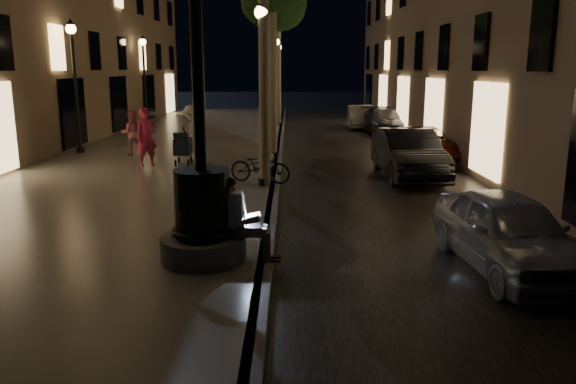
{
  "coord_description": "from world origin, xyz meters",
  "views": [
    {
      "loc": [
        0.4,
        -6.75,
        3.27
      ],
      "look_at": [
        0.38,
        3.0,
        1.12
      ],
      "focal_mm": 35.0,
      "sensor_mm": 36.0,
      "label": 1
    }
  ],
  "objects_px": {
    "lamp_left_b": "(74,69)",
    "car_fifth": "(360,117)",
    "pedestrian_pink": "(132,133)",
    "bicycle": "(260,166)",
    "lamp_curb_b": "(272,69)",
    "lamp_curb_a": "(262,70)",
    "lamp_curb_d": "(279,69)",
    "car_third": "(423,144)",
    "pedestrian_white": "(194,133)",
    "car_second": "(408,154)",
    "car_rear": "(383,121)",
    "pedestrian_red": "(147,137)",
    "seated_man_laptop": "(241,217)",
    "tree_third": "(274,4)",
    "lamp_curb_c": "(276,69)",
    "stroller": "(183,147)",
    "car_front": "(508,232)",
    "lamp_left_c": "(144,69)",
    "tree_far": "(278,11)",
    "fountain_lamppost": "(202,200)"
  },
  "relations": [
    {
      "from": "lamp_curb_c",
      "to": "car_rear",
      "type": "height_order",
      "value": "lamp_curb_c"
    },
    {
      "from": "pedestrian_pink",
      "to": "bicycle",
      "type": "relative_size",
      "value": 0.92
    },
    {
      "from": "lamp_curb_c",
      "to": "pedestrian_white",
      "type": "relative_size",
      "value": 2.53
    },
    {
      "from": "car_second",
      "to": "pedestrian_white",
      "type": "relative_size",
      "value": 2.34
    },
    {
      "from": "lamp_left_c",
      "to": "stroller",
      "type": "relative_size",
      "value": 3.99
    },
    {
      "from": "car_third",
      "to": "seated_man_laptop",
      "type": "bearing_deg",
      "value": -117.4
    },
    {
      "from": "lamp_left_c",
      "to": "tree_third",
      "type": "bearing_deg",
      "value": -29.4
    },
    {
      "from": "lamp_curb_a",
      "to": "pedestrian_red",
      "type": "bearing_deg",
      "value": 141.31
    },
    {
      "from": "lamp_curb_d",
      "to": "lamp_left_c",
      "type": "height_order",
      "value": "same"
    },
    {
      "from": "car_third",
      "to": "pedestrian_white",
      "type": "bearing_deg",
      "value": -171.9
    },
    {
      "from": "tree_far",
      "to": "stroller",
      "type": "distance_m",
      "value": 16.04
    },
    {
      "from": "lamp_curb_c",
      "to": "car_third",
      "type": "distance_m",
      "value": 12.3
    },
    {
      "from": "fountain_lamppost",
      "to": "pedestrian_red",
      "type": "relative_size",
      "value": 2.79
    },
    {
      "from": "car_front",
      "to": "lamp_left_b",
      "type": "bearing_deg",
      "value": 129.33
    },
    {
      "from": "seated_man_laptop",
      "to": "lamp_left_c",
      "type": "height_order",
      "value": "lamp_left_c"
    },
    {
      "from": "lamp_curb_b",
      "to": "bicycle",
      "type": "xyz_separation_m",
      "value": [
        -0.1,
        -7.65,
        -2.58
      ]
    },
    {
      "from": "lamp_left_b",
      "to": "car_rear",
      "type": "xyz_separation_m",
      "value": [
        12.6,
        7.96,
        -2.59
      ]
    },
    {
      "from": "stroller",
      "to": "car_second",
      "type": "height_order",
      "value": "car_second"
    },
    {
      "from": "car_fifth",
      "to": "pedestrian_pink",
      "type": "bearing_deg",
      "value": -127.29
    },
    {
      "from": "bicycle",
      "to": "seated_man_laptop",
      "type": "bearing_deg",
      "value": -161.05
    },
    {
      "from": "car_front",
      "to": "lamp_curb_c",
      "type": "bearing_deg",
      "value": 96.66
    },
    {
      "from": "stroller",
      "to": "pedestrian_pink",
      "type": "relative_size",
      "value": 0.75
    },
    {
      "from": "lamp_curb_d",
      "to": "stroller",
      "type": "relative_size",
      "value": 3.99
    },
    {
      "from": "tree_third",
      "to": "lamp_left_b",
      "type": "xyz_separation_m",
      "value": [
        -7.1,
        -6.0,
        -2.9
      ]
    },
    {
      "from": "seated_man_laptop",
      "to": "car_third",
      "type": "xyz_separation_m",
      "value": [
        5.59,
        11.32,
        -0.31
      ]
    },
    {
      "from": "lamp_curb_b",
      "to": "car_fifth",
      "type": "height_order",
      "value": "lamp_curb_b"
    },
    {
      "from": "tree_third",
      "to": "car_third",
      "type": "distance_m",
      "value": 10.27
    },
    {
      "from": "car_second",
      "to": "car_fifth",
      "type": "bearing_deg",
      "value": 87.2
    },
    {
      "from": "seated_man_laptop",
      "to": "lamp_curb_c",
      "type": "xyz_separation_m",
      "value": [
        0.09,
        22.0,
        2.31
      ]
    },
    {
      "from": "lamp_left_b",
      "to": "car_fifth",
      "type": "bearing_deg",
      "value": 42.32
    },
    {
      "from": "seated_man_laptop",
      "to": "car_third",
      "type": "distance_m",
      "value": 12.63
    },
    {
      "from": "tree_far",
      "to": "lamp_curb_c",
      "type": "distance_m",
      "value": 3.77
    },
    {
      "from": "car_fifth",
      "to": "pedestrian_white",
      "type": "height_order",
      "value": "pedestrian_white"
    },
    {
      "from": "lamp_curb_a",
      "to": "lamp_curb_d",
      "type": "xyz_separation_m",
      "value": [
        0.0,
        24.0,
        0.0
      ]
    },
    {
      "from": "tree_far",
      "to": "car_second",
      "type": "relative_size",
      "value": 1.68
    },
    {
      "from": "car_second",
      "to": "car_rear",
      "type": "bearing_deg",
      "value": 82.89
    },
    {
      "from": "lamp_curb_d",
      "to": "car_third",
      "type": "distance_m",
      "value": 19.65
    },
    {
      "from": "fountain_lamppost",
      "to": "tree_third",
      "type": "distance_m",
      "value": 18.68
    },
    {
      "from": "stroller",
      "to": "car_front",
      "type": "height_order",
      "value": "stroller"
    },
    {
      "from": "pedestrian_red",
      "to": "car_second",
      "type": "bearing_deg",
      "value": -39.66
    },
    {
      "from": "fountain_lamppost",
      "to": "lamp_curb_b",
      "type": "xyz_separation_m",
      "value": [
        0.7,
        14.0,
        2.02
      ]
    },
    {
      "from": "pedestrian_white",
      "to": "car_third",
      "type": "bearing_deg",
      "value": 134.02
    },
    {
      "from": "lamp_curb_c",
      "to": "pedestrian_white",
      "type": "distance_m",
      "value": 12.42
    },
    {
      "from": "tree_far",
      "to": "pedestrian_pink",
      "type": "distance_m",
      "value": 14.59
    },
    {
      "from": "tree_third",
      "to": "bicycle",
      "type": "bearing_deg",
      "value": -90.49
    },
    {
      "from": "fountain_lamppost",
      "to": "tree_third",
      "type": "relative_size",
      "value": 0.72
    },
    {
      "from": "tree_third",
      "to": "lamp_curb_c",
      "type": "relative_size",
      "value": 1.5
    },
    {
      "from": "lamp_left_c",
      "to": "pedestrian_red",
      "type": "height_order",
      "value": "lamp_left_c"
    },
    {
      "from": "stroller",
      "to": "pedestrian_red",
      "type": "relative_size",
      "value": 0.65
    },
    {
      "from": "car_second",
      "to": "bicycle",
      "type": "distance_m",
      "value": 4.72
    }
  ]
}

